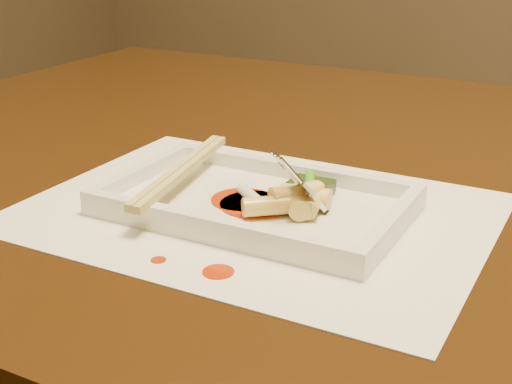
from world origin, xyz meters
The scene contains 23 objects.
table centered at (0.00, 0.00, 0.65)m, with size 1.40×0.90×0.75m.
placemat centered at (-0.09, -0.18, 0.75)m, with size 0.40×0.30×0.00m, color white.
sauce_splatter_a centered at (-0.06, -0.29, 0.75)m, with size 0.02×0.02×0.00m, color #B62C05.
sauce_splatter_b centered at (-0.11, -0.30, 0.75)m, with size 0.01×0.01×0.00m, color #B62C05.
plate_base centered at (-0.09, -0.18, 0.76)m, with size 0.26×0.16×0.01m, color white.
plate_rim_far centered at (-0.09, -0.10, 0.77)m, with size 0.26×0.01×0.01m, color white.
plate_rim_near centered at (-0.09, -0.25, 0.77)m, with size 0.26×0.01×0.01m, color white.
plate_rim_left centered at (-0.21, -0.18, 0.77)m, with size 0.01×0.14×0.01m, color white.
plate_rim_right centered at (0.04, -0.18, 0.77)m, with size 0.01×0.14×0.01m, color white.
veg_piece centered at (-0.05, -0.14, 0.77)m, with size 0.04×0.03×0.01m, color black.
scallion_white centered at (-0.09, -0.19, 0.77)m, with size 0.01×0.01×0.04m, color #EAEACC.
scallion_green centered at (-0.05, -0.16, 0.77)m, with size 0.01×0.01×0.09m, color #359518.
chopstick_a centered at (-0.17, -0.18, 0.78)m, with size 0.01×0.20×0.01m, color #CBBC65.
chopstick_b centered at (-0.16, -0.18, 0.78)m, with size 0.01×0.20×0.01m, color #CBBC65.
fork centered at (-0.02, -0.16, 0.83)m, with size 0.09×0.10×0.14m, color silver, non-canonical shape.
sauce_blob_0 centered at (-0.09, -0.18, 0.76)m, with size 0.06×0.06×0.00m, color #B62C05.
sauce_blob_1 centered at (-0.10, -0.18, 0.76)m, with size 0.06×0.06×0.00m, color #B62C05.
sauce_blob_2 centered at (-0.09, -0.18, 0.76)m, with size 0.04×0.04×0.00m, color #B62C05.
rice_cake_0 centered at (-0.04, -0.18, 0.77)m, with size 0.02×0.02×0.04m, color #F6E072.
rice_cake_1 centered at (-0.04, -0.17, 0.77)m, with size 0.02×0.02×0.05m, color #F6E072.
rice_cake_2 centered at (-0.05, -0.18, 0.78)m, with size 0.02×0.02×0.04m, color #F6E072.
rice_cake_3 centered at (-0.04, -0.17, 0.77)m, with size 0.02×0.02×0.04m, color #F6E072.
rice_cake_4 centered at (-0.06, -0.20, 0.77)m, with size 0.02×0.02×0.05m, color #F6E072.
Camera 1 is at (0.19, -0.69, 1.00)m, focal length 50.00 mm.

